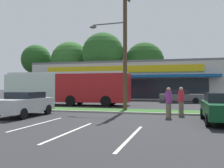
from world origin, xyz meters
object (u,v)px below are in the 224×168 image
Objects in this scene: car_2 at (181,96)px; car_3 at (223,107)px; bus_stop_bench at (14,105)px; pedestrian_by_pole at (169,103)px; pedestrian_near_bench at (181,101)px; car_1 at (24,104)px; utility_pole at (123,45)px; city_bus at (67,87)px.

car_2 is 1.00× the size of car_3.
car_3 is (13.95, -2.28, 0.28)m from bus_stop_bench.
car_3 reaches higher than bus_stop_bench.
bus_stop_bench is 14.14m from car_3.
pedestrian_near_bench is at bearing 54.39° from pedestrian_by_pole.
bus_stop_bench is 3.60m from car_1.
utility_pole is at bearing -110.60° from car_2.
utility_pole reaches higher than pedestrian_by_pole.
car_3 is 3.35m from pedestrian_near_bench.
city_bus reaches higher than car_2.
bus_stop_bench is at bearing -131.93° from car_2.
pedestrian_near_bench is (9.34, 2.89, 0.12)m from car_1.
car_3 is at bearing -82.62° from car_2.
bus_stop_bench is 11.25m from pedestrian_by_pole.
pedestrian_near_bench reaches higher than car_1.
utility_pole is 12.54m from car_2.
city_bus is 9.73m from car_1.
city_bus is (-6.86, 4.82, -3.16)m from utility_pole.
pedestrian_near_bench is (4.15, -1.83, -4.02)m from utility_pole.
pedestrian_near_bench is 1.52m from pedestrian_by_pole.
utility_pole is 8.14m from car_1.
city_bus is 7.01× the size of pedestrian_near_bench.
car_2 reaches higher than bus_stop_bench.
utility_pole is at bearing 132.25° from car_1.
city_bus is 2.65× the size of car_3.
city_bus reaches higher than pedestrian_near_bench.
car_2 is at bearing -172.62° from car_3.
city_bus reaches higher than car_1.
bus_stop_bench is (-0.91, -7.03, -1.26)m from city_bus.
bus_stop_bench is 0.34× the size of car_2.
utility_pole reaches higher than car_2.
car_1 is at bearing -72.02° from pedestrian_near_bench.
car_3 is 2.64× the size of pedestrian_near_bench.
car_1 reaches higher than car_2.
utility_pole is at bearing 129.65° from pedestrian_by_pole.
pedestrian_near_bench is at bearing 148.06° from city_bus.
pedestrian_by_pole is (3.43, -3.17, -4.03)m from utility_pole.
car_2 is (4.16, 11.07, -4.17)m from utility_pole.
car_3 is 3.05m from pedestrian_by_pole.
car_1 is 0.91× the size of car_3.
car_1 is at bearing 135.86° from bus_stop_bench.
pedestrian_by_pole is at bearing -42.71° from utility_pole.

